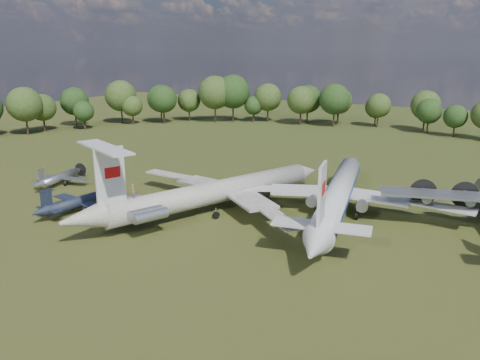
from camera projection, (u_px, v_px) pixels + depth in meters
The scene contains 6 objects.
ground at pixel (216, 204), 73.22m from camera, with size 300.00×300.00×0.00m, color #223A13.
il62_airliner at pixel (215, 196), 69.43m from camera, with size 36.55×47.52×4.66m, color silver, non-canonical shape.
tu104_jet at pixel (338, 199), 67.83m from camera, with size 36.61×48.81×4.88m, color silver, non-canonical shape.
small_prop_west at pixel (79, 204), 69.53m from camera, with size 11.74×16.01×2.35m, color black, non-canonical shape.
small_prop_northwest at pixel (60, 179), 83.43m from camera, with size 10.33×14.08×2.07m, color #ADB0B6, non-canonical shape.
person_on_il62 at pixel (133, 191), 60.76m from camera, with size 0.70×0.46×1.91m, color #856344.
Camera 1 is at (38.22, -58.21, 23.28)m, focal length 35.00 mm.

